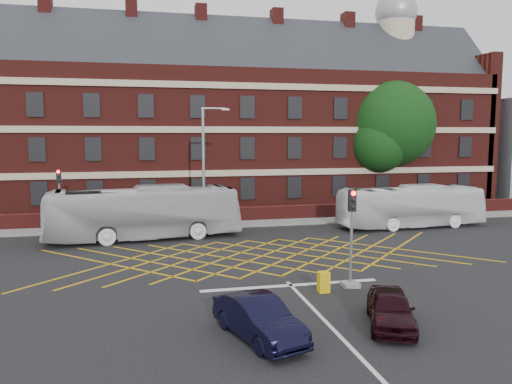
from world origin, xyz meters
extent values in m
plane|color=black|center=(0.00, 0.00, 0.00)|extent=(120.00, 120.00, 0.00)
cube|color=#511814|center=(0.00, 22.00, 6.00)|extent=(50.00, 12.00, 12.00)
cube|color=#212329|center=(0.00, 22.00, 12.00)|extent=(51.00, 10.61, 10.61)
cube|color=#B7A88C|center=(0.00, 15.92, 7.00)|extent=(50.00, 0.18, 0.50)
cube|color=black|center=(0.00, 15.94, 5.50)|extent=(1.20, 0.14, 1.80)
cube|color=#531716|center=(-7.00, 22.00, 16.50)|extent=(1.00, 1.40, 3.20)
cylinder|color=#B7A88C|center=(18.00, 22.00, 15.00)|extent=(3.60, 3.60, 6.00)
sphere|color=gray|center=(18.00, 22.00, 18.40)|extent=(4.00, 4.00, 4.00)
cube|color=#531716|center=(0.00, 13.00, 0.55)|extent=(56.00, 0.50, 1.10)
cube|color=slate|center=(0.00, 12.00, 0.06)|extent=(60.00, 3.00, 0.12)
cube|color=#CC990C|center=(0.00, 2.00, 0.01)|extent=(8.22, 8.22, 0.02)
cube|color=silver|center=(0.00, -3.50, 0.01)|extent=(8.00, 0.30, 0.02)
cube|color=silver|center=(0.00, -10.00, 0.01)|extent=(0.15, 14.00, 0.02)
imported|color=silver|center=(-6.29, 7.98, 1.68)|extent=(12.33, 4.16, 3.37)
imported|color=white|center=(12.35, 8.08, 1.50)|extent=(10.87, 3.04, 3.00)
imported|color=black|center=(-2.63, -8.79, 0.68)|extent=(2.60, 4.34, 1.35)
imported|color=black|center=(2.05, -8.72, 0.63)|extent=(2.75, 4.01, 1.27)
cylinder|color=black|center=(15.21, 16.97, 3.00)|extent=(0.90, 0.90, 6.01)
sphere|color=black|center=(15.21, 16.97, 7.54)|extent=(7.68, 7.68, 7.68)
sphere|color=black|center=(13.71, 16.17, 5.81)|extent=(4.99, 4.99, 4.99)
sphere|color=black|center=(16.71, 17.77, 6.21)|extent=(4.61, 4.61, 4.61)
cube|color=slate|center=(2.49, -4.23, 0.10)|extent=(0.70, 0.70, 0.20)
cylinder|color=gray|center=(2.49, -4.23, 1.75)|extent=(0.12, 0.12, 3.50)
cube|color=black|center=(2.49, -4.23, 3.80)|extent=(0.30, 0.25, 0.95)
sphere|color=#FF0C05|center=(2.49, -4.37, 4.12)|extent=(0.20, 0.20, 0.20)
cube|color=slate|center=(-11.87, 11.62, 0.10)|extent=(0.70, 0.70, 0.20)
cylinder|color=gray|center=(-11.87, 11.62, 1.75)|extent=(0.12, 0.12, 3.50)
cube|color=black|center=(-11.87, 11.62, 3.80)|extent=(0.30, 0.25, 0.95)
sphere|color=#FF0C05|center=(-11.87, 11.48, 4.12)|extent=(0.20, 0.20, 0.20)
cube|color=slate|center=(-2.35, 9.27, 0.10)|extent=(1.00, 1.00, 0.20)
cylinder|color=gray|center=(-2.35, 9.27, 4.16)|extent=(0.18, 0.18, 8.33)
cylinder|color=gray|center=(-1.65, 9.27, 8.33)|extent=(1.60, 0.12, 0.12)
cube|color=gray|center=(-0.85, 9.27, 8.28)|extent=(0.50, 0.20, 0.12)
cylinder|color=gray|center=(-12.52, 11.96, 1.10)|extent=(0.10, 0.10, 2.20)
cube|color=silver|center=(-12.52, 11.88, 1.90)|extent=(1.10, 0.06, 0.45)
cube|color=silver|center=(-12.52, 11.88, 1.40)|extent=(1.10, 0.06, 0.40)
cube|color=silver|center=(-12.52, 11.88, 0.95)|extent=(1.10, 0.06, 0.35)
cube|color=gold|center=(1.09, -4.69, 0.44)|extent=(0.46, 0.40, 0.87)
camera|label=1|loc=(-6.07, -23.97, 6.59)|focal=35.00mm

